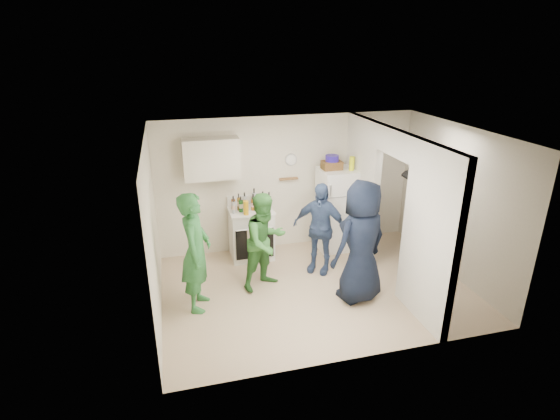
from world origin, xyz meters
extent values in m
plane|color=tan|center=(0.00, 0.00, 0.00)|extent=(4.80, 4.80, 0.00)
plane|color=silver|center=(0.00, 1.70, 1.25)|extent=(4.80, 0.00, 4.80)
plane|color=silver|center=(0.00, -1.70, 1.25)|extent=(4.80, 0.00, 4.80)
plane|color=silver|center=(-2.40, 0.00, 1.25)|extent=(0.00, 3.40, 3.40)
plane|color=silver|center=(2.40, 0.00, 1.25)|extent=(0.00, 3.40, 3.40)
plane|color=white|center=(0.00, 0.00, 2.50)|extent=(4.80, 4.80, 0.00)
cube|color=silver|center=(1.20, 1.10, 1.25)|extent=(0.12, 1.20, 2.50)
cube|color=silver|center=(1.20, -1.10, 1.25)|extent=(0.12, 1.20, 2.50)
cube|color=silver|center=(1.20, 0.00, 2.30)|extent=(0.12, 1.00, 0.40)
cube|color=white|center=(-0.77, 1.37, 0.46)|extent=(0.77, 0.64, 0.92)
cube|color=silver|center=(-1.40, 1.52, 1.85)|extent=(0.95, 0.34, 0.70)
cube|color=white|center=(0.83, 1.34, 0.77)|extent=(0.64, 0.62, 1.55)
cube|color=brown|center=(0.73, 1.39, 1.62)|extent=(0.35, 0.25, 0.15)
cylinder|color=#251592|center=(0.73, 1.39, 1.75)|extent=(0.24, 0.24, 0.11)
cylinder|color=#EAFF15|center=(1.05, 1.24, 1.67)|extent=(0.09, 0.09, 0.25)
cylinder|color=white|center=(0.05, 1.68, 1.70)|extent=(0.22, 0.02, 0.22)
cube|color=olive|center=(0.00, 1.65, 1.35)|extent=(0.35, 0.08, 0.03)
cube|color=black|center=(2.38, 0.20, 1.65)|extent=(0.03, 0.70, 0.80)
cube|color=white|center=(2.36, 0.20, 1.65)|extent=(0.04, 0.76, 0.86)
cube|color=white|center=(2.34, 0.20, 2.00)|extent=(0.04, 0.82, 0.18)
cylinder|color=gold|center=(-0.89, 1.15, 1.05)|extent=(0.09, 0.09, 0.25)
cylinder|color=red|center=(-0.55, 1.17, 0.98)|extent=(0.09, 0.09, 0.12)
imported|color=#317C44|center=(-1.84, -0.03, 0.90)|extent=(0.58, 0.74, 1.79)
imported|color=#367433|center=(-0.75, 0.29, 0.79)|extent=(0.95, 0.88, 1.57)
imported|color=#39597D|center=(0.24, 0.56, 0.79)|extent=(0.97, 0.87, 1.58)
imported|color=black|center=(0.54, -0.41, 0.95)|extent=(1.07, 0.87, 1.89)
imported|color=black|center=(1.98, 0.43, 0.93)|extent=(1.06, 1.36, 1.85)
cylinder|color=brown|center=(-1.06, 1.49, 1.04)|extent=(0.07, 0.07, 0.24)
cylinder|color=#194C19|center=(-0.96, 1.30, 1.06)|extent=(0.08, 0.08, 0.28)
cylinder|color=#9EA4AB|center=(-0.85, 1.50, 1.06)|extent=(0.07, 0.07, 0.28)
cylinder|color=brown|center=(-0.74, 1.33, 1.05)|extent=(0.06, 0.06, 0.27)
cylinder|color=#B2BBC6|center=(-0.67, 1.54, 1.09)|extent=(0.08, 0.08, 0.33)
cylinder|color=#143919|center=(-0.61, 1.38, 1.06)|extent=(0.07, 0.07, 0.27)
cylinder|color=olive|center=(-0.52, 1.51, 1.06)|extent=(0.07, 0.07, 0.27)
cylinder|color=#A7B1B3|center=(-1.09, 1.25, 1.07)|extent=(0.06, 0.06, 0.29)
cylinder|color=#563A0E|center=(-0.71, 1.46, 1.05)|extent=(0.07, 0.07, 0.25)
cylinder|color=#1E521C|center=(-0.46, 1.28, 1.09)|extent=(0.07, 0.07, 0.33)
cylinder|color=brown|center=(-0.98, 1.39, 1.08)|extent=(0.06, 0.06, 0.31)
cylinder|color=#8D969B|center=(-0.65, 1.23, 1.07)|extent=(0.07, 0.07, 0.29)
camera|label=1|loc=(-2.08, -5.74, 3.72)|focal=28.00mm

